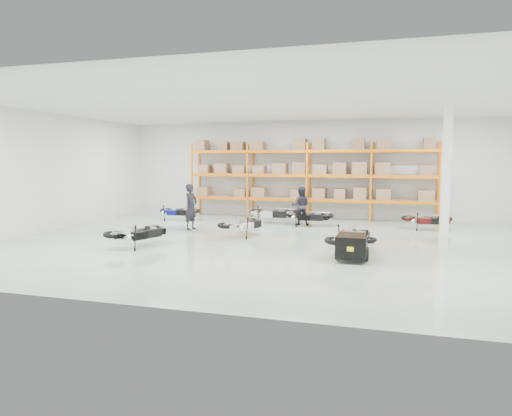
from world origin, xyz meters
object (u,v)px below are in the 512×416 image
(moto_back_d, at_px, (428,217))
(person_left, at_px, (191,207))
(moto_touring_right, at_px, (356,233))
(trailer, at_px, (352,246))
(moto_black_far_left, at_px, (139,229))
(moto_blue_centre, at_px, (352,234))
(moto_silver_left, at_px, (244,221))
(moto_back_c, at_px, (309,214))
(person_back, at_px, (301,206))
(moto_back_b, at_px, (273,210))
(moto_back_a, at_px, (178,209))

(moto_back_d, distance_m, person_left, 9.23)
(moto_touring_right, distance_m, trailer, 1.60)
(moto_black_far_left, relative_size, moto_touring_right, 1.10)
(moto_blue_centre, relative_size, person_left, 1.06)
(moto_silver_left, bearing_deg, moto_back_c, -102.09)
(moto_silver_left, bearing_deg, person_back, -94.84)
(moto_black_far_left, relative_size, moto_back_d, 1.10)
(moto_blue_centre, bearing_deg, moto_back_b, -45.25)
(moto_black_far_left, relative_size, trailer, 1.08)
(moto_touring_right, bearing_deg, moto_back_b, 115.76)
(trailer, bearing_deg, moto_silver_left, 143.73)
(moto_back_d, bearing_deg, moto_back_c, 86.69)
(moto_black_far_left, relative_size, moto_back_b, 0.99)
(moto_back_b, bearing_deg, moto_back_a, 91.75)
(trailer, bearing_deg, moto_blue_centre, 95.18)
(moto_silver_left, xyz_separation_m, person_back, (1.41, 3.39, 0.26))
(moto_back_b, xyz_separation_m, moto_back_c, (1.65, -0.39, -0.05))
(moto_back_c, bearing_deg, moto_back_a, 86.88)
(moto_blue_centre, bearing_deg, moto_back_d, -103.41)
(moto_blue_centre, distance_m, moto_touring_right, 0.64)
(moto_touring_right, height_order, moto_back_b, moto_back_b)
(moto_black_far_left, bearing_deg, moto_back_a, -52.69)
(moto_back_a, bearing_deg, person_left, -145.67)
(moto_silver_left, height_order, person_back, person_back)
(moto_touring_right, height_order, person_left, person_left)
(moto_back_b, bearing_deg, trailer, -151.45)
(moto_back_d, xyz_separation_m, person_left, (-8.87, -2.52, 0.39))
(moto_back_a, bearing_deg, person_back, -90.53)
(trailer, relative_size, person_left, 0.94)
(moto_blue_centre, distance_m, moto_back_c, 5.64)
(moto_silver_left, xyz_separation_m, moto_back_d, (6.41, 3.44, -0.04))
(moto_back_c, bearing_deg, moto_back_b, 74.61)
(moto_blue_centre, height_order, moto_back_b, moto_blue_centre)
(moto_touring_right, bearing_deg, moto_back_a, 138.06)
(person_left, bearing_deg, moto_back_a, 48.13)
(trailer, height_order, moto_back_b, moto_back_b)
(moto_back_b, relative_size, moto_back_d, 1.11)
(moto_back_c, bearing_deg, person_back, 58.59)
(moto_back_d, bearing_deg, person_left, 99.02)
(moto_silver_left, xyz_separation_m, moto_back_a, (-4.17, 3.28, -0.04))
(moto_blue_centre, height_order, moto_black_far_left, moto_blue_centre)
(trailer, bearing_deg, moto_touring_right, 90.69)
(moto_back_b, height_order, moto_back_c, moto_back_b)
(moto_silver_left, relative_size, moto_touring_right, 1.08)
(moto_back_a, distance_m, moto_back_b, 4.33)
(moto_blue_centre, relative_size, person_back, 1.18)
(moto_back_c, bearing_deg, moto_blue_centre, -159.71)
(trailer, relative_size, person_back, 1.04)
(trailer, distance_m, person_back, 6.94)
(moto_back_a, distance_m, person_left, 2.94)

